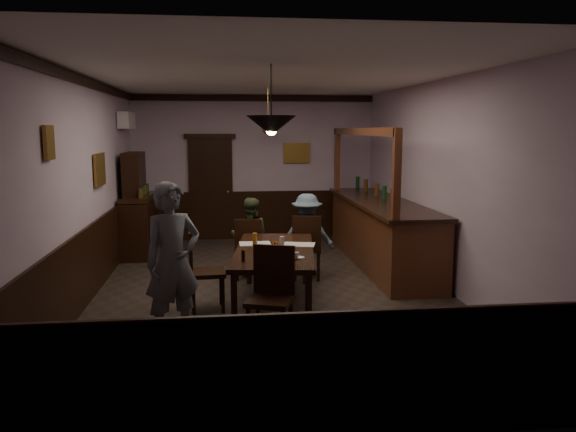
{
  "coord_description": "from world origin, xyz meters",
  "views": [
    {
      "loc": [
        -0.67,
        -7.76,
        2.28
      ],
      "look_at": [
        0.19,
        -0.46,
        1.15
      ],
      "focal_mm": 35.0,
      "sensor_mm": 36.0,
      "label": 1
    }
  ],
  "objects": [
    {
      "name": "room",
      "position": [
        0.0,
        0.0,
        1.5
      ],
      "size": [
        5.01,
        8.01,
        3.01
      ],
      "color": "#2D2621",
      "rests_on": "ground"
    },
    {
      "name": "dining_table",
      "position": [
        -0.01,
        -0.66,
        0.69
      ],
      "size": [
        1.28,
        2.31,
        0.75
      ],
      "rotation": [
        0.0,
        0.0,
        -0.13
      ],
      "color": "black",
      "rests_on": "ground"
    },
    {
      "name": "chair_far_left",
      "position": [
        -0.28,
        0.66,
        0.52
      ],
      "size": [
        0.45,
        0.45,
        0.96
      ],
      "rotation": [
        0.0,
        0.0,
        3.06
      ],
      "color": "black",
      "rests_on": "ground"
    },
    {
      "name": "chair_far_right",
      "position": [
        0.6,
        0.54,
        0.55
      ],
      "size": [
        0.51,
        0.51,
        1.01
      ],
      "rotation": [
        0.0,
        0.0,
        2.96
      ],
      "color": "black",
      "rests_on": "ground"
    },
    {
      "name": "chair_near",
      "position": [
        -0.16,
        -1.97,
        0.58
      ],
      "size": [
        0.58,
        0.58,
        1.05
      ],
      "rotation": [
        0.0,
        0.0,
        -0.33
      ],
      "color": "black",
      "rests_on": "ground"
    },
    {
      "name": "chair_side",
      "position": [
        -0.96,
        -0.75,
        0.57
      ],
      "size": [
        0.48,
        0.48,
        1.04
      ],
      "rotation": [
        0.0,
        0.0,
        1.64
      ],
      "color": "black",
      "rests_on": "ground"
    },
    {
      "name": "person_standing",
      "position": [
        -1.21,
        -1.76,
        0.87
      ],
      "size": [
        0.76,
        0.66,
        1.74
      ],
      "primitive_type": "imported",
      "rotation": [
        0.0,
        0.0,
        0.49
      ],
      "color": "slate",
      "rests_on": "ground"
    },
    {
      "name": "person_seated_left",
      "position": [
        -0.25,
        0.94,
        0.62
      ],
      "size": [
        0.65,
        0.54,
        1.23
      ],
      "primitive_type": "imported",
      "rotation": [
        0.0,
        0.0,
        3.02
      ],
      "color": "#404D2E",
      "rests_on": "ground"
    },
    {
      "name": "person_seated_right",
      "position": [
        0.64,
        0.82,
        0.65
      ],
      "size": [
        0.91,
        0.62,
        1.3
      ],
      "primitive_type": "imported",
      "rotation": [
        0.0,
        0.0,
        2.96
      ],
      "color": "slate",
      "rests_on": "ground"
    },
    {
      "name": "newspaper_left",
      "position": [
        -0.24,
        -0.3,
        0.75
      ],
      "size": [
        0.42,
        0.3,
        0.01
      ],
      "primitive_type": "cube",
      "rotation": [
        0.0,
        0.0,
        0.01
      ],
      "color": "silver",
      "rests_on": "dining_table"
    },
    {
      "name": "newspaper_right",
      "position": [
        0.35,
        -0.43,
        0.75
      ],
      "size": [
        0.48,
        0.39,
        0.01
      ],
      "primitive_type": "cube",
      "rotation": [
        0.0,
        0.0,
        -0.24
      ],
      "color": "silver",
      "rests_on": "dining_table"
    },
    {
      "name": "napkin",
      "position": [
        -0.08,
        -0.9,
        0.75
      ],
      "size": [
        0.17,
        0.17,
        0.0
      ],
      "primitive_type": "cube",
      "rotation": [
        0.0,
        0.0,
        -0.13
      ],
      "color": "#DBA650",
      "rests_on": "dining_table"
    },
    {
      "name": "saucer",
      "position": [
        0.23,
        -1.21,
        0.76
      ],
      "size": [
        0.15,
        0.15,
        0.01
      ],
      "primitive_type": "cylinder",
      "color": "white",
      "rests_on": "dining_table"
    },
    {
      "name": "coffee_cup",
      "position": [
        0.19,
        -1.27,
        0.8
      ],
      "size": [
        0.09,
        0.09,
        0.07
      ],
      "primitive_type": "imported",
      "rotation": [
        0.0,
        0.0,
        -0.13
      ],
      "color": "white",
      "rests_on": "saucer"
    },
    {
      "name": "pastry_plate",
      "position": [
        -0.14,
        -1.22,
        0.76
      ],
      "size": [
        0.22,
        0.22,
        0.01
      ],
      "primitive_type": "cylinder",
      "color": "white",
      "rests_on": "dining_table"
    },
    {
      "name": "pastry_ring_a",
      "position": [
        -0.2,
        -1.16,
        0.79
      ],
      "size": [
        0.13,
        0.13,
        0.04
      ],
      "primitive_type": "torus",
      "color": "#C68C47",
      "rests_on": "pastry_plate"
    },
    {
      "name": "pastry_ring_b",
      "position": [
        -0.06,
        -1.13,
        0.79
      ],
      "size": [
        0.13,
        0.13,
        0.04
      ],
      "primitive_type": "torus",
      "color": "#C68C47",
      "rests_on": "pastry_plate"
    },
    {
      "name": "soda_can",
      "position": [
        0.01,
        -0.78,
        0.81
      ],
      "size": [
        0.07,
        0.07,
        0.12
      ],
      "primitive_type": "cylinder",
      "color": "orange",
      "rests_on": "dining_table"
    },
    {
      "name": "beer_glass",
      "position": [
        -0.26,
        -0.57,
        0.85
      ],
      "size": [
        0.06,
        0.06,
        0.2
      ],
      "primitive_type": "cylinder",
      "color": "#BF721E",
      "rests_on": "dining_table"
    },
    {
      "name": "water_glass",
      "position": [
        0.1,
        -0.58,
        0.82
      ],
      "size": [
        0.06,
        0.06,
        0.15
      ],
      "primitive_type": "cylinder",
      "color": "silver",
      "rests_on": "dining_table"
    },
    {
      "name": "pepper_mill",
      "position": [
        -0.44,
        -1.32,
        0.82
      ],
      "size": [
        0.04,
        0.04,
        0.14
      ],
      "primitive_type": "cylinder",
      "color": "black",
      "rests_on": "dining_table"
    },
    {
      "name": "sideboard",
      "position": [
        -2.21,
        2.65,
        0.75
      ],
      "size": [
        0.51,
        1.42,
        1.88
      ],
      "color": "black",
      "rests_on": "ground"
    },
    {
      "name": "bar_counter",
      "position": [
        1.99,
        1.36,
        0.59
      ],
      "size": [
        0.96,
        4.12,
        2.31
      ],
      "color": "#522816",
      "rests_on": "ground"
    },
    {
      "name": "door_back",
      "position": [
        -0.9,
        3.95,
        1.05
      ],
      "size": [
        0.9,
        0.06,
        2.1
      ],
      "primitive_type": "cube",
      "color": "black",
      "rests_on": "ground"
    },
    {
      "name": "ac_unit",
      "position": [
        -2.38,
        2.9,
        2.45
      ],
      "size": [
        0.2,
        0.85,
        0.3
      ],
      "color": "white",
      "rests_on": "ground"
    },
    {
      "name": "picture_left_small",
      "position": [
        -2.46,
        -1.6,
        2.15
      ],
      "size": [
        0.04,
        0.28,
        0.36
      ],
      "color": "olive",
      "rests_on": "ground"
    },
    {
      "name": "picture_left_large",
      "position": [
        -2.46,
        0.8,
        1.7
      ],
      "size": [
        0.04,
        0.62,
        0.48
      ],
      "color": "olive",
      "rests_on": "ground"
    },
    {
      "name": "picture_back",
      "position": [
        0.9,
        3.96,
        1.8
      ],
      "size": [
        0.55,
        0.04,
        0.42
      ],
      "color": "olive",
      "rests_on": "ground"
    },
    {
      "name": "pendant_iron",
      "position": [
        -0.11,
        -1.45,
        2.33
      ],
      "size": [
        0.56,
        0.56,
        0.78
      ],
      "color": "black",
      "rests_on": "ground"
    },
    {
      "name": "pendant_brass_mid",
      "position": [
        0.1,
        1.54,
        2.3
      ],
      "size": [
        0.2,
        0.2,
        0.81
      ],
      "color": "#BF8C3F",
      "rests_on": "ground"
    },
    {
      "name": "pendant_brass_far",
      "position": [
        0.3,
        3.15,
        2.3
      ],
      "size": [
        0.2,
        0.2,
        0.81
      ],
      "color": "#BF8C3F",
      "rests_on": "ground"
    }
  ]
}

